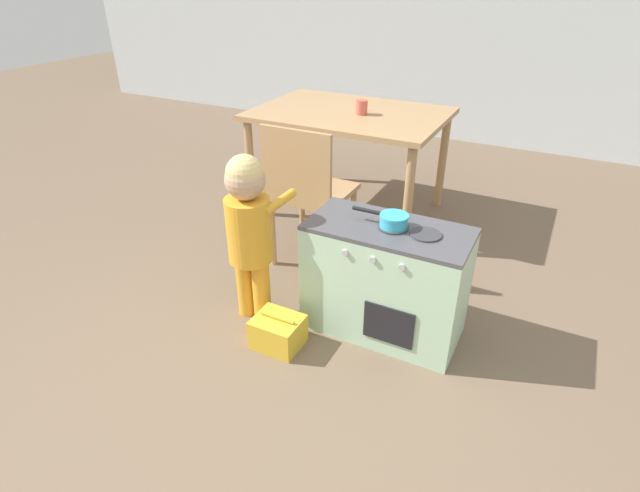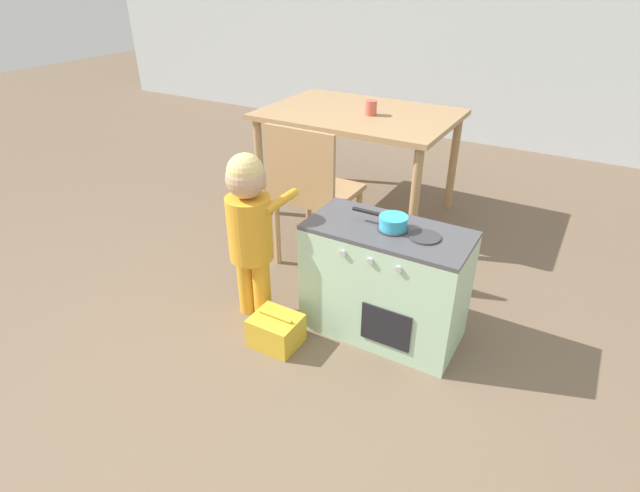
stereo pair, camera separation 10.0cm
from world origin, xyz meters
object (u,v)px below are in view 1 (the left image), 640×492
object	(u,v)px
child_figure	(249,222)
dining_chair_near	(308,191)
toy_basket	(278,332)
dining_table	(350,123)
toy_pot	(393,219)
cup_on_table	(362,107)
play_kitchen	(385,280)

from	to	relation	value
child_figure	dining_chair_near	xyz separation A→B (m)	(-0.00, 0.58, -0.07)
toy_basket	dining_table	bearing A→B (deg)	102.44
toy_pot	child_figure	xyz separation A→B (m)	(-0.64, -0.20, -0.07)
dining_table	cup_on_table	size ratio (longest dim) A/B	13.50
toy_pot	toy_basket	xyz separation A→B (m)	(-0.41, -0.34, -0.53)
dining_table	cup_on_table	xyz separation A→B (m)	(0.10, -0.04, 0.13)
toy_basket	dining_chair_near	world-z (taller)	dining_chair_near
toy_pot	child_figure	world-z (taller)	child_figure
play_kitchen	toy_basket	world-z (taller)	play_kitchen
play_kitchen	dining_chair_near	distance (m)	0.76
dining_chair_near	cup_on_table	distance (m)	0.82
dining_table	dining_chair_near	size ratio (longest dim) A/B	1.47
toy_basket	dining_chair_near	size ratio (longest dim) A/B	0.26
dining_chair_near	toy_pot	bearing A→B (deg)	-30.91
play_kitchen	cup_on_table	size ratio (longest dim) A/B	7.89
toy_pot	dining_table	world-z (taller)	dining_table
cup_on_table	play_kitchen	bearing A→B (deg)	-61.09
play_kitchen	dining_table	xyz separation A→B (m)	(-0.73, 1.18, 0.36)
dining_chair_near	cup_on_table	bearing A→B (deg)	90.65
play_kitchen	cup_on_table	xyz separation A→B (m)	(-0.63, 1.15, 0.48)
toy_pot	toy_basket	size ratio (longest dim) A/B	1.17
toy_pot	cup_on_table	size ratio (longest dim) A/B	2.80
cup_on_table	dining_table	bearing A→B (deg)	159.72
toy_pot	play_kitchen	bearing A→B (deg)	-177.90
play_kitchen	cup_on_table	bearing A→B (deg)	118.91
toy_basket	toy_pot	bearing A→B (deg)	40.17
toy_pot	cup_on_table	distance (m)	1.32
cup_on_table	toy_pot	bearing A→B (deg)	-60.59
play_kitchen	cup_on_table	distance (m)	1.40
play_kitchen	dining_chair_near	xyz separation A→B (m)	(-0.62, 0.38, 0.19)
play_kitchen	toy_pot	bearing A→B (deg)	2.10
dining_chair_near	cup_on_table	size ratio (longest dim) A/B	9.19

